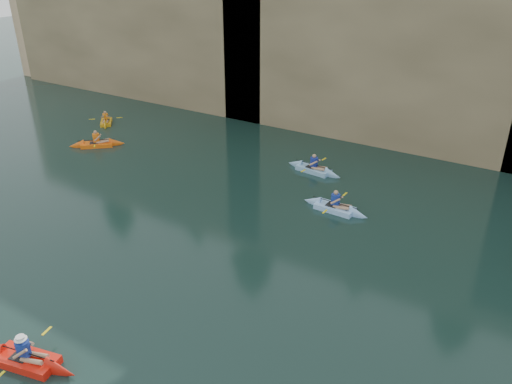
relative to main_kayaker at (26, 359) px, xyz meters
The scene contains 11 objects.
ground 2.18m from the main_kayaker, 64.57° to the left, with size 160.00×160.00×0.00m, color black.
cliff 32.51m from the main_kayaker, 88.32° to the left, with size 70.00×16.00×12.00m, color tan.
cliff_slab_west 31.51m from the main_kayaker, 127.81° to the left, with size 26.00×2.40×10.56m, color #97825B.
cliff_slab_center 25.35m from the main_kayaker, 83.19° to the left, with size 24.00×2.40×11.40m, color #97825B.
sea_cave_west 29.44m from the main_kayaker, 125.51° to the left, with size 4.50×1.00×4.00m, color black.
sea_cave_center 24.15m from the main_kayaker, 97.30° to the left, with size 3.50×1.00×3.20m, color black.
main_kayaker is the anchor object (origin of this frame).
kayaker_orange 18.82m from the main_kayaker, 131.73° to the left, with size 3.08×2.90×1.31m.
kayaker_ltblue_near 14.61m from the main_kayaker, 74.53° to the left, with size 3.39×2.60×1.33m.
kayaker_yellow 23.44m from the main_kayaker, 131.41° to the left, with size 2.47×2.57×1.17m.
kayaker_ltblue_mid 17.76m from the main_kayaker, 86.85° to the left, with size 3.53×2.58×1.32m.
Camera 1 is at (10.99, -7.88, 11.37)m, focal length 35.00 mm.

